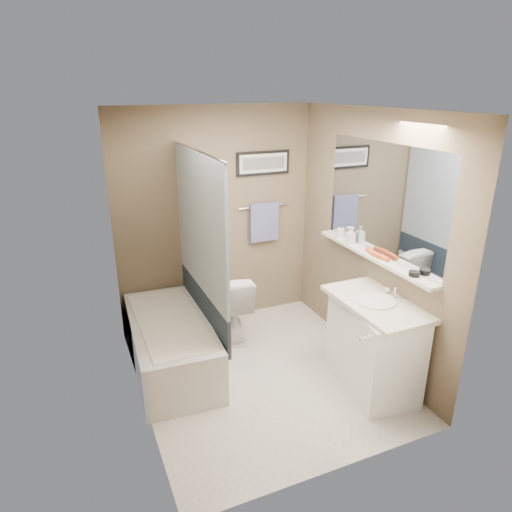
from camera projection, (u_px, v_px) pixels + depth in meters
name	position (u px, v px, depth m)	size (l,w,h in m)	color
ground	(262.00, 375.00, 4.32)	(2.50, 2.50, 0.00)	beige
ceiling	(264.00, 112.00, 3.49)	(2.20, 2.50, 0.04)	white
wall_back	(217.00, 220.00, 4.96)	(2.20, 0.04, 2.40)	brown
wall_front	(343.00, 319.00, 2.84)	(2.20, 0.04, 2.40)	brown
wall_left	(135.00, 276.00, 3.50)	(0.04, 2.50, 2.40)	brown
wall_right	(367.00, 240.00, 4.30)	(0.04, 2.50, 2.40)	brown
tile_surround	(126.00, 276.00, 4.00)	(0.02, 1.55, 2.00)	tan
curtain_rod	(197.00, 151.00, 3.89)	(0.02, 0.02, 1.55)	silver
curtain_upper	(200.00, 224.00, 4.11)	(0.03, 1.45, 1.28)	silver
curtain_lower	(204.00, 305.00, 4.40)	(0.03, 1.45, 0.36)	#223140
mirror	(382.00, 200.00, 4.03)	(0.02, 1.60, 1.00)	silver
shelf	(372.00, 256.00, 4.19)	(0.12, 1.60, 0.03)	silver
towel_bar	(263.00, 206.00, 5.12)	(0.02, 0.02, 0.60)	silver
towel	(264.00, 222.00, 5.16)	(0.34, 0.05, 0.44)	#959AD8
art_frame	(263.00, 163.00, 4.96)	(0.62, 0.03, 0.26)	black
art_mat	(264.00, 163.00, 4.95)	(0.56, 0.00, 0.20)	white
art_image	(264.00, 163.00, 4.95)	(0.50, 0.00, 0.13)	#595959
door	(411.00, 331.00, 3.11)	(0.80, 0.02, 2.00)	silver
door_handle	(366.00, 337.00, 3.03)	(0.02, 0.02, 0.10)	silver
bathtub	(171.00, 344.00, 4.36)	(0.70, 1.50, 0.50)	silver
tub_rim	(169.00, 321.00, 4.27)	(0.56, 1.36, 0.02)	white
toilet	(228.00, 304.00, 4.90)	(0.41, 0.72, 0.74)	white
vanity	(373.00, 346.00, 4.06)	(0.50, 0.90, 0.80)	white
countertop	(377.00, 303.00, 3.90)	(0.54, 0.96, 0.04)	silver
sink_basin	(376.00, 301.00, 3.89)	(0.34, 0.34, 0.01)	white
faucet_spout	(395.00, 292.00, 3.95)	(0.02, 0.02, 0.10)	silver
faucet_knob	(388.00, 290.00, 4.04)	(0.05, 0.05, 0.05)	silver
candle_bowl_near	(414.00, 274.00, 3.71)	(0.09, 0.09, 0.04)	black
hair_brush_front	(380.00, 256.00, 4.08)	(0.04, 0.04, 0.22)	#CA4A1C
hair_brush_back	(373.00, 253.00, 4.17)	(0.04, 0.04, 0.22)	#CD4B1C
pink_comb	(363.00, 249.00, 4.31)	(0.03, 0.16, 0.01)	pink
glass_jar	(341.00, 233.00, 4.62)	(0.08, 0.08, 0.10)	silver
soap_bottle	(351.00, 235.00, 4.47)	(0.07, 0.07, 0.16)	#999999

